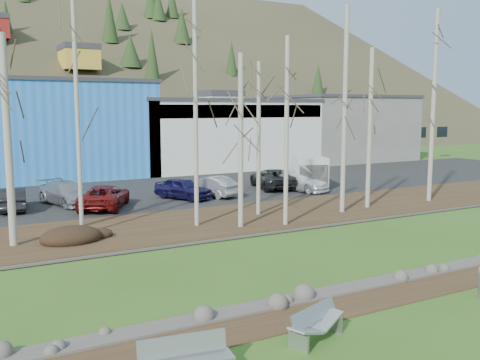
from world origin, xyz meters
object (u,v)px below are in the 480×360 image
car_5 (212,186)px  car_7 (299,181)px  bench_damaged (315,324)px  car_2 (105,196)px  car_1 (13,199)px  bench_intact (186,359)px  car_4 (183,188)px  van_white (306,171)px  car_6 (272,179)px  car_3 (67,193)px

car_5 → car_7: size_ratio=0.90×
bench_damaged → car_2: (-0.18, 20.05, 0.40)m
car_7 → car_5: bearing=155.2°
car_2 → car_1: bearing=5.9°
bench_intact → car_2: size_ratio=0.42×
car_4 → car_7: 8.53m
bench_intact → car_1: size_ratio=0.52×
car_2 → car_5: (7.28, 0.75, -0.01)m
bench_damaged → van_white: size_ratio=0.35×
car_6 → van_white: van_white is taller
car_3 → car_7: bearing=-24.6°
car_3 → car_6: bearing=-17.8°
car_2 → car_3: (-1.69, 2.28, 0.01)m
car_3 → car_7: size_ratio=1.05×
car_7 → car_2: bearing=162.0°
car_6 → car_1: bearing=14.1°
car_2 → car_6: car_6 is taller
car_1 → car_4: size_ratio=0.99×
bench_intact → van_white: bearing=57.8°
car_4 → car_5: size_ratio=0.98×
car_5 → car_7: 6.48m
car_3 → car_5: bearing=-25.7°
bench_damaged → car_7: car_7 is taller
car_6 → car_4: bearing=22.9°
car_3 → car_4: 7.09m
bench_damaged → car_1: car_1 is taller
car_2 → bench_damaged: bearing=117.7°
bench_intact → car_5: (10.85, 21.14, 0.31)m
car_7 → car_6: bearing=101.6°
car_5 → car_7: bearing=155.0°
car_3 → car_5: (8.97, -1.53, -0.02)m
car_3 → car_2: bearing=-69.5°
bench_damaged → van_white: (15.08, 21.41, 0.87)m
car_2 → car_6: (12.67, 1.82, 0.02)m
bench_intact → car_5: bearing=71.5°
car_2 → car_4: same height
car_5 → car_6: 5.49m
bench_intact → car_7: car_7 is taller
car_2 → car_3: size_ratio=1.03×
car_1 → van_white: (20.01, -0.50, 0.50)m
car_6 → car_7: car_6 is taller
car_6 → car_3: bearing=12.4°
car_1 → van_white: 20.02m
car_4 → car_5: bearing=-24.4°
car_3 → car_5: car_3 is taller
car_5 → car_6: bearing=173.2°
car_3 → car_7: 15.58m
car_1 → car_3: (3.06, 0.42, 0.04)m
car_1 → car_6: bearing=-173.1°
car_2 → car_4: (5.22, 0.68, -0.00)m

